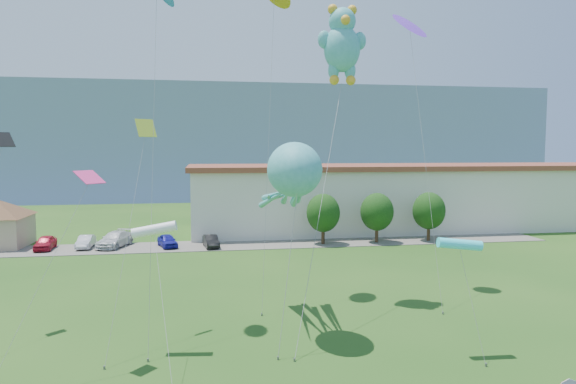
{
  "coord_description": "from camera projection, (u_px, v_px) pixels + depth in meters",
  "views": [
    {
      "loc": [
        -2.49,
        -19.07,
        10.16
      ],
      "look_at": [
        1.94,
        8.0,
        7.88
      ],
      "focal_mm": 32.0,
      "sensor_mm": 36.0,
      "label": 1
    }
  ],
  "objects": [
    {
      "name": "parking_strip",
      "position": [
        229.0,
        245.0,
        54.42
      ],
      "size": [
        70.0,
        6.0,
        0.06
      ],
      "primitive_type": "cube",
      "color": "#59544C",
      "rests_on": "ground"
    },
    {
      "name": "hill_ridge",
      "position": [
        213.0,
        141.0,
        136.99
      ],
      "size": [
        160.0,
        50.0,
        25.0
      ],
      "primitive_type": "cube",
      "color": "gray",
      "rests_on": "ground"
    },
    {
      "name": "warehouse",
      "position": [
        425.0,
        196.0,
        67.11
      ],
      "size": [
        61.0,
        15.0,
        8.2
      ],
      "color": "beige",
      "rests_on": "ground"
    },
    {
      "name": "tree_near",
      "position": [
        323.0,
        213.0,
        54.77
      ],
      "size": [
        3.6,
        3.6,
        5.47
      ],
      "color": "#3F2B19",
      "rests_on": "ground"
    },
    {
      "name": "tree_mid",
      "position": [
        377.0,
        212.0,
        55.73
      ],
      "size": [
        3.6,
        3.6,
        5.47
      ],
      "color": "#3F2B19",
      "rests_on": "ground"
    },
    {
      "name": "tree_far",
      "position": [
        429.0,
        211.0,
        56.7
      ],
      "size": [
        3.6,
        3.6,
        5.47
      ],
      "color": "#3F2B19",
      "rests_on": "ground"
    },
    {
      "name": "parked_car_red",
      "position": [
        45.0,
        243.0,
        51.88
      ],
      "size": [
        1.8,
        4.12,
        1.38
      ],
      "primitive_type": "imported",
      "rotation": [
        0.0,
        0.0,
        0.04
      ],
      "color": "#B1152C",
      "rests_on": "parking_strip"
    },
    {
      "name": "parked_car_silver",
      "position": [
        86.0,
        242.0,
        52.7
      ],
      "size": [
        1.36,
        3.84,
        1.26
      ],
      "primitive_type": "imported",
      "rotation": [
        0.0,
        0.0,
        -0.01
      ],
      "color": "#BBBBC2",
      "rests_on": "parking_strip"
    },
    {
      "name": "parked_car_white",
      "position": [
        115.0,
        239.0,
        53.31
      ],
      "size": [
        3.74,
        5.77,
        1.56
      ],
      "primitive_type": "imported",
      "rotation": [
        0.0,
        0.0,
        -0.32
      ],
      "color": "silver",
      "rests_on": "parking_strip"
    },
    {
      "name": "parked_car_blue",
      "position": [
        167.0,
        241.0,
        53.23
      ],
      "size": [
        2.6,
        4.09,
        1.3
      ],
      "primitive_type": "imported",
      "rotation": [
        0.0,
        0.0,
        0.3
      ],
      "color": "#1D1C9A",
      "rests_on": "parking_strip"
    },
    {
      "name": "parked_car_black",
      "position": [
        211.0,
        241.0,
        53.15
      ],
      "size": [
        1.83,
        3.92,
        1.24
      ],
      "primitive_type": "imported",
      "rotation": [
        0.0,
        0.0,
        0.14
      ],
      "color": "black",
      "rests_on": "parking_strip"
    },
    {
      "name": "octopus_kite",
      "position": [
        291.0,
        180.0,
        28.19
      ],
      "size": [
        2.92,
        9.04,
        10.56
      ],
      "color": "teal",
      "rests_on": "ground"
    },
    {
      "name": "teddy_bear_kite",
      "position": [
        342.0,
        43.0,
        34.02
      ],
      "size": [
        6.7,
        11.29,
        19.7
      ],
      "color": "teal",
      "rests_on": "ground"
    },
    {
      "name": "small_kite_cyan",
      "position": [
        460.0,
        245.0,
        25.16
      ],
      "size": [
        0.89,
        2.88,
        5.95
      ],
      "color": "#38F2FF",
      "rests_on": "ground"
    },
    {
      "name": "small_kite_purple",
      "position": [
        410.0,
        32.0,
        37.24
      ],
      "size": [
        1.8,
        8.11,
        19.88
      ],
      "color": "#6830C0",
      "rests_on": "ground"
    },
    {
      "name": "small_kite_yellow",
      "position": [
        142.0,
        151.0,
        28.12
      ],
      "size": [
        2.19,
        6.45,
        11.79
      ],
      "color": "#ABC32E",
      "rests_on": "ground"
    },
    {
      "name": "small_kite_pink",
      "position": [
        80.0,
        197.0,
        23.41
      ],
      "size": [
        4.3,
        4.43,
        9.31
      ],
      "color": "#DC3078",
      "rests_on": "ground"
    },
    {
      "name": "small_kite_white",
      "position": [
        154.0,
        231.0,
        25.53
      ],
      "size": [
        1.58,
        7.8,
        6.61
      ],
      "color": "white",
      "rests_on": "ground"
    }
  ]
}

